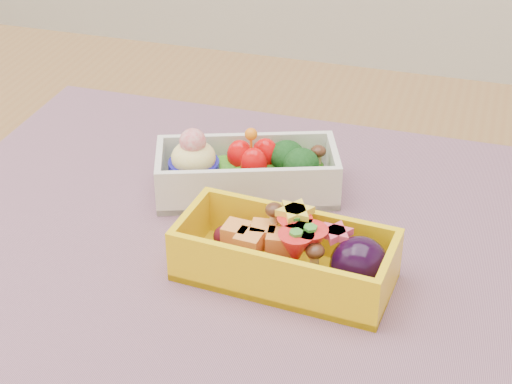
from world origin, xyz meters
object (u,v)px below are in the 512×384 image
(placemat, at_px, (246,232))
(bento_white, at_px, (246,171))
(table, at_px, (217,333))
(bento_yellow, at_px, (290,254))

(placemat, height_order, bento_white, bento_white)
(bento_white, bearing_deg, table, -112.33)
(table, relative_size, bento_yellow, 7.02)
(table, height_order, bento_yellow, bento_yellow)
(bento_white, distance_m, bento_yellow, 0.13)
(placemat, xyz_separation_m, bento_yellow, (0.05, -0.05, 0.03))
(table, relative_size, placemat, 2.10)
(placemat, bearing_deg, bento_white, 107.21)
(table, relative_size, bento_white, 6.85)
(bento_white, xyz_separation_m, bento_yellow, (0.07, -0.11, 0.00))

